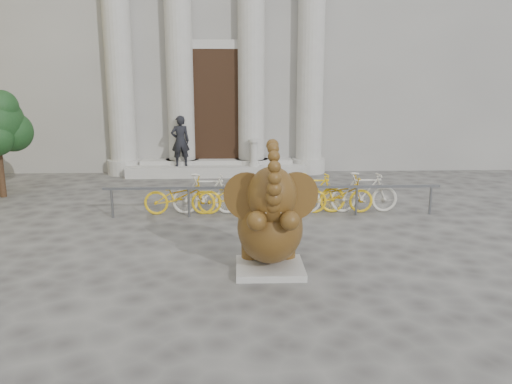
{
  "coord_description": "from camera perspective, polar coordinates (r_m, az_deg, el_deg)",
  "views": [
    {
      "loc": [
        0.66,
        -7.43,
        3.17
      ],
      "look_at": [
        1.03,
        1.79,
        1.1
      ],
      "focal_mm": 35.0,
      "sensor_mm": 36.0,
      "label": 1
    }
  ],
  "objects": [
    {
      "name": "ground",
      "position": [
        8.11,
        -6.92,
        -10.47
      ],
      "size": [
        80.0,
        80.0,
        0.0
      ],
      "primitive_type": "plane",
      "color": "#474442",
      "rests_on": "ground"
    },
    {
      "name": "classical_building",
      "position": [
        22.55,
        -4.23,
        19.77
      ],
      "size": [
        22.0,
        10.7,
        12.0
      ],
      "color": "gray",
      "rests_on": "ground"
    },
    {
      "name": "entrance_steps",
      "position": [
        17.11,
        -4.5,
        2.53
      ],
      "size": [
        6.0,
        1.2,
        0.36
      ],
      "primitive_type": "cube",
      "color": "#A8A59E",
      "rests_on": "ground"
    },
    {
      "name": "elephant_statue",
      "position": [
        8.28,
        1.64,
        -3.78
      ],
      "size": [
        1.53,
        1.68,
        2.28
      ],
      "rotation": [
        0.0,
        0.0,
        -0.0
      ],
      "color": "#A8A59E",
      "rests_on": "ground"
    },
    {
      "name": "bike_rack",
      "position": [
        12.08,
        1.83,
        -0.14
      ],
      "size": [
        8.0,
        0.53,
        1.0
      ],
      "color": "slate",
      "rests_on": "ground"
    },
    {
      "name": "pedestrian",
      "position": [
        16.85,
        -8.64,
        5.78
      ],
      "size": [
        0.7,
        0.55,
        1.68
      ],
      "primitive_type": "imported",
      "rotation": [
        0.0,
        0.0,
        3.4
      ],
      "color": "black",
      "rests_on": "entrance_steps"
    },
    {
      "name": "balustrade_post",
      "position": [
        16.72,
        -0.23,
        4.39
      ],
      "size": [
        0.37,
        0.37,
        0.9
      ],
      "color": "#A8A59E",
      "rests_on": "entrance_steps"
    }
  ]
}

